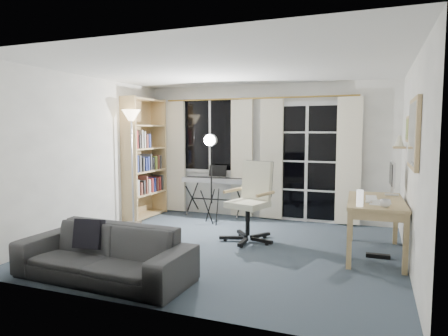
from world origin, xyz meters
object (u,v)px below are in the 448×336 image
at_px(monitor, 392,175).
at_px(sofa, 103,245).
at_px(keyboard_piano, 216,181).
at_px(desk, 376,207).
at_px(torchiere_lamp, 132,132).
at_px(studio_light, 211,151).
at_px(office_chair, 253,194).
at_px(bookshelf, 142,161).
at_px(mug, 385,202).

bearing_deg(monitor, sofa, -143.14).
distance_m(keyboard_piano, desk, 3.03).
bearing_deg(desk, torchiere_lamp, 172.28).
distance_m(keyboard_piano, studio_light, 0.79).
bearing_deg(monitor, torchiere_lamp, 178.93).
relative_size(keyboard_piano, office_chair, 1.09).
distance_m(torchiere_lamp, studio_light, 1.35).
height_order(keyboard_piano, office_chair, office_chair).
xyz_separation_m(bookshelf, studio_light, (1.42, -0.13, 0.22)).
relative_size(studio_light, office_chair, 1.37).
bearing_deg(monitor, studio_light, 170.36).
distance_m(bookshelf, studio_light, 1.44).
height_order(torchiere_lamp, studio_light, torchiere_lamp).
xyz_separation_m(bookshelf, desk, (4.01, -0.94, -0.40)).
height_order(studio_light, monitor, studio_light).
height_order(office_chair, monitor, monitor).
bearing_deg(mug, keyboard_piano, 146.73).
bearing_deg(torchiere_lamp, mug, -12.44).
xyz_separation_m(keyboard_piano, office_chair, (1.05, -1.17, -0.00)).
height_order(desk, monitor, monitor).
bearing_deg(studio_light, mug, -33.97).
xyz_separation_m(bookshelf, monitor, (4.21, -0.49, -0.04)).
distance_m(studio_light, monitor, 2.82).
bearing_deg(mug, studio_light, 154.02).
height_order(office_chair, mug, office_chair).
height_order(office_chair, sofa, office_chair).
distance_m(keyboard_piano, office_chair, 1.57).
height_order(studio_light, desk, studio_light).
xyz_separation_m(keyboard_piano, desk, (2.71, -1.34, -0.05)).
bearing_deg(bookshelf, monitor, -5.33).
height_order(bookshelf, office_chair, bookshelf).
bearing_deg(desk, bookshelf, 164.58).
xyz_separation_m(bookshelf, office_chair, (2.35, -0.77, -0.36)).
xyz_separation_m(torchiere_lamp, office_chair, (2.17, -0.20, -0.88)).
xyz_separation_m(keyboard_piano, monitor, (2.91, -0.90, 0.31)).
distance_m(torchiere_lamp, monitor, 4.07).
xyz_separation_m(torchiere_lamp, monitor, (4.03, 0.08, -0.56)).
bearing_deg(sofa, desk, 37.49).
distance_m(studio_light, desk, 2.79).
relative_size(torchiere_lamp, keyboard_piano, 1.56).
relative_size(torchiere_lamp, studio_light, 1.24).
bearing_deg(sofa, monitor, 41.40).
relative_size(keyboard_piano, monitor, 2.40).
relative_size(office_chair, sofa, 0.59).
xyz_separation_m(monitor, sofa, (-2.89, -2.35, -0.61)).
distance_m(studio_light, office_chair, 1.27).
height_order(studio_light, mug, studio_light).
relative_size(bookshelf, desk, 1.59).
bearing_deg(bookshelf, torchiere_lamp, -71.54).
distance_m(keyboard_piano, monitor, 3.06).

